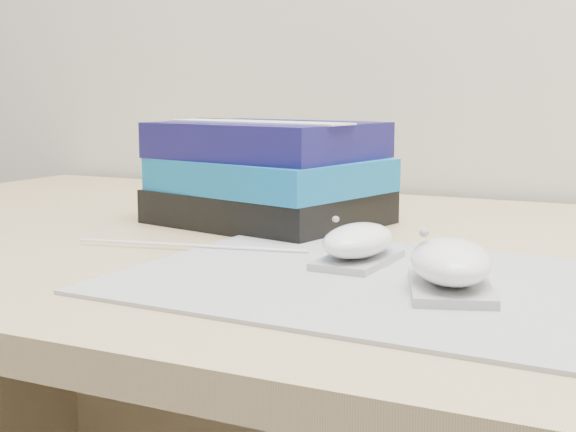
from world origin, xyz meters
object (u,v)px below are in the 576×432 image
at_px(mouse_rear, 358,244).
at_px(mouse_front, 451,265).
at_px(pouch, 233,165).
at_px(book_stack, 269,174).

bearing_deg(mouse_rear, mouse_front, -31.82).
distance_m(mouse_front, pouch, 0.52).
bearing_deg(pouch, mouse_rear, -43.97).
relative_size(mouse_front, book_stack, 0.44).
distance_m(mouse_front, book_stack, 0.38).
relative_size(book_stack, pouch, 1.98).
distance_m(book_stack, pouch, 0.14).
height_order(mouse_front, pouch, pouch).
bearing_deg(mouse_front, pouch, 138.79).
bearing_deg(mouse_front, book_stack, 139.45).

